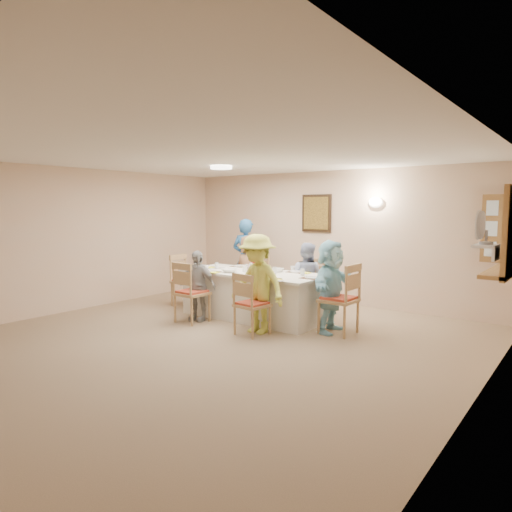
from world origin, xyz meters
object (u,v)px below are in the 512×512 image
Objects in this scene: chair_back_left at (254,279)px; chair_left_end at (186,280)px; diner_front_left at (197,286)px; diner_front_right at (257,284)px; chair_back_right at (310,287)px; condiment_ketchup at (253,264)px; dining_table at (253,295)px; desk_fan at (483,232)px; diner_right_end at (331,286)px; caregiver at (246,259)px; diner_back_right at (306,279)px; chair_front_right at (252,303)px; chair_front_left at (192,292)px; chair_right_end at (339,298)px; diner_back_left at (250,271)px.

chair_left_end is at bearing -142.61° from chair_back_left.
diner_front_right is at bearing -10.48° from diner_front_left.
condiment_ketchup is (-0.64, -0.75, 0.40)m from chair_back_right.
dining_table is at bearing -55.26° from condiment_ketchup.
desk_fan is 3.64m from condiment_ketchup.
diner_right_end is (1.42, 0.00, 0.29)m from dining_table.
diner_front_left is 4.86× the size of condiment_ketchup.
caregiver reaches higher than diner_front_left.
diner_front_right reaches higher than diner_back_right.
chair_front_right is at bearing -53.13° from dining_table.
diner_back_right is 1.81m from diner_front_left.
diner_front_left reaches higher than chair_left_end.
diner_front_left is at bearing -92.71° from chair_back_left.
chair_back_left is 1.48m from diner_front_left.
diner_front_left is at bearing -127.52° from condiment_ketchup.
diner_right_end is 1.47m from condiment_ketchup.
chair_front_left reaches higher than chair_left_end.
desk_fan reaches higher than diner_back_right.
diner_right_end is at bearing 130.88° from diner_back_right.
diner_front_right is at bearing 80.55° from diner_back_right.
diner_front_right is 0.90× the size of caregiver.
chair_right_end is 0.84× the size of diner_back_right.
chair_back_right is 1.60m from chair_front_right.
diner_back_left is 0.82× the size of caregiver.
chair_front_right is at bearing 130.92° from diner_right_end.
diner_front_right is at bearing -53.67° from chair_back_left.
diner_front_left is (-1.20, 0.12, 0.12)m from chair_front_right.
diner_right_end is at bearing 158.55° from diner_back_left.
chair_front_right is at bearing -53.26° from condiment_ketchup.
diner_front_right is at bearing 126.29° from diner_right_end.
chair_front_left reaches higher than chair_back_left.
chair_left_end is at bearing 86.62° from diner_right_end.
chair_right_end reaches higher than chair_back_left.
dining_table is 10.40× the size of condiment_ketchup.
diner_front_left reaches higher than chair_front_right.
diner_front_left reaches higher than chair_back_left.
diner_right_end is (-2.07, 0.52, -0.88)m from desk_fan.
chair_front_right is at bearing -86.45° from diner_front_right.
chair_front_left is at bearing -68.05° from chair_right_end.
diner_back_right is 0.93m from condiment_ketchup.
desk_fan is 0.31× the size of chair_front_left.
diner_back_left is (-2.15, 0.68, 0.14)m from chair_right_end.
chair_right_end is 0.79× the size of diner_back_left.
caregiver is at bearing 132.73° from condiment_ketchup.
chair_front_left is 0.72× the size of diner_right_end.
diner_back_left is 1.20m from diner_back_right.
diner_back_right is 1.36m from diner_front_right.
chair_left_end reaches higher than chair_back_right.
chair_left_end is at bearing 180.00° from dining_table.
chair_back_right is at bearing 156.65° from caregiver.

